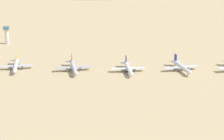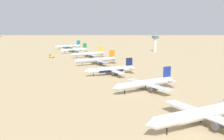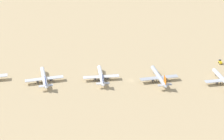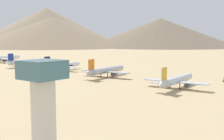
% 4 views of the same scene
% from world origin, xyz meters
% --- Properties ---
extents(ground_plane, '(2361.25, 2361.25, 0.00)m').
position_xyz_m(ground_plane, '(0.00, 0.00, 0.00)').
color(ground_plane, tan).
extents(parked_jet_0, '(46.39, 38.00, 13.45)m').
position_xyz_m(parked_jet_0, '(-23.48, -197.69, 4.47)').
color(parked_jet_0, silver).
rests_on(parked_jet_0, ground).
extents(parked_jet_1, '(43.35, 35.52, 12.58)m').
position_xyz_m(parked_jet_1, '(-15.68, -140.31, 4.18)').
color(parked_jet_1, white).
rests_on(parked_jet_1, ground).
extents(parked_jet_2, '(44.06, 35.78, 12.71)m').
position_xyz_m(parked_jet_2, '(-15.57, -84.50, 4.28)').
color(parked_jet_2, silver).
rests_on(parked_jet_2, ground).
extents(parked_jet_3, '(46.28, 37.65, 13.34)m').
position_xyz_m(parked_jet_3, '(-3.13, -25.85, 4.49)').
color(parked_jet_3, '#B2B7C1').
rests_on(parked_jet_3, ground).
extents(parked_jet_4, '(42.90, 34.74, 12.40)m').
position_xyz_m(parked_jet_4, '(6.55, 28.77, 4.13)').
color(parked_jet_4, white).
rests_on(parked_jet_4, ground).
extents(parked_jet_5, '(45.04, 36.75, 12.99)m').
position_xyz_m(parked_jet_5, '(8.94, 83.11, 4.38)').
color(parked_jet_5, silver).
rests_on(parked_jet_5, ground).
extents(parked_jet_6, '(51.98, 42.26, 14.98)m').
position_xyz_m(parked_jet_6, '(18.74, 139.38, 4.99)').
color(parked_jet_6, white).
rests_on(parked_jet_6, ground).
extents(service_truck, '(5.21, 2.67, 3.90)m').
position_xyz_m(service_truck, '(25.30, -98.86, 2.08)').
color(service_truck, yellow).
rests_on(service_truck, ground).
extents(control_tower, '(7.20, 7.20, 22.85)m').
position_xyz_m(control_tower, '(-124.33, -107.28, 13.01)').
color(control_tower, beige).
rests_on(control_tower, ground).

